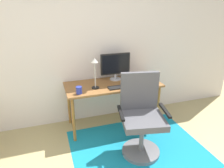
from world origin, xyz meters
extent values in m
cube|color=silver|center=(0.00, 2.20, 1.30)|extent=(6.00, 0.10, 2.60)
cube|color=teal|center=(0.53, 1.12, 0.00)|extent=(1.78, 1.39, 0.01)
cube|color=brown|center=(0.41, 1.82, 0.70)|extent=(1.46, 0.63, 0.03)
cylinder|color=brown|center=(-0.26, 1.56, 0.34)|extent=(0.04, 0.04, 0.69)
cylinder|color=brown|center=(1.08, 1.56, 0.34)|extent=(0.04, 0.04, 0.69)
cylinder|color=brown|center=(-0.26, 2.07, 0.34)|extent=(0.04, 0.04, 0.69)
cylinder|color=brown|center=(1.08, 2.07, 0.34)|extent=(0.04, 0.04, 0.69)
cylinder|color=#B2B2B7|center=(0.50, 1.99, 0.73)|extent=(0.18, 0.18, 0.01)
cylinder|color=#B2B2B7|center=(0.50, 1.99, 0.77)|extent=(0.04, 0.04, 0.08)
cube|color=black|center=(0.50, 1.99, 0.98)|extent=(0.48, 0.04, 0.33)
cube|color=black|center=(0.50, 1.97, 0.98)|extent=(0.44, 0.00, 0.29)
cube|color=black|center=(0.49, 1.63, 0.73)|extent=(0.43, 0.13, 0.02)
ellipsoid|color=white|center=(0.84, 1.67, 0.74)|extent=(0.06, 0.10, 0.03)
cylinder|color=#243296|center=(-0.16, 1.61, 0.77)|extent=(0.08, 0.08, 0.10)
cube|color=black|center=(1.03, 1.98, 0.72)|extent=(0.11, 0.15, 0.01)
cylinder|color=black|center=(0.10, 1.73, 0.73)|extent=(0.11, 0.11, 0.01)
cylinder|color=beige|center=(0.10, 1.73, 0.92)|extent=(0.02, 0.02, 0.37)
cone|color=beige|center=(0.10, 1.73, 1.14)|extent=(0.10, 0.10, 0.06)
cylinder|color=slate|center=(0.53, 1.02, 0.03)|extent=(0.50, 0.50, 0.05)
cylinder|color=slate|center=(0.53, 1.02, 0.26)|extent=(0.06, 0.06, 0.43)
cube|color=#4C4C51|center=(0.53, 1.02, 0.52)|extent=(0.61, 0.61, 0.08)
cube|color=#4C4C51|center=(0.58, 1.25, 0.81)|extent=(0.50, 0.16, 0.51)
cube|color=black|center=(0.26, 1.08, 0.63)|extent=(0.11, 0.36, 0.03)
cube|color=black|center=(0.81, 0.96, 0.63)|extent=(0.11, 0.36, 0.03)
camera|label=1|loc=(-0.54, -0.98, 1.88)|focal=32.90mm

